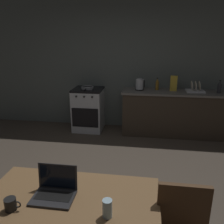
{
  "coord_description": "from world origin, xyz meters",
  "views": [
    {
      "loc": [
        0.59,
        -2.37,
        1.9
      ],
      "look_at": [
        0.1,
        0.98,
        0.82
      ],
      "focal_mm": 37.62,
      "sensor_mm": 36.0,
      "label": 1
    }
  ],
  "objects": [
    {
      "name": "back_wall",
      "position": [
        0.3,
        2.63,
        1.39
      ],
      "size": [
        6.4,
        0.1,
        2.79
      ],
      "primitive_type": "cube",
      "color": "#585F5B",
      "rests_on": "ground_plane"
    },
    {
      "name": "laptop",
      "position": [
        -0.08,
        -0.9,
        0.77
      ],
      "size": [
        0.32,
        0.24,
        0.23
      ],
      "rotation": [
        0.0,
        0.0,
        -0.2
      ],
      "color": "#232326",
      "rests_on": "dining_table"
    },
    {
      "name": "dining_table",
      "position": [
        0.05,
        -0.98,
        0.65
      ],
      "size": [
        1.36,
        0.87,
        0.72
      ],
      "color": "brown",
      "rests_on": "ground_plane"
    },
    {
      "name": "electric_kettle",
      "position": [
        0.47,
        2.28,
        1.01
      ],
      "size": [
        0.18,
        0.16,
        0.23
      ],
      "color": "black",
      "rests_on": "kitchen_counter"
    },
    {
      "name": "stove_oven",
      "position": [
        -0.59,
        2.27,
        0.45
      ],
      "size": [
        0.6,
        0.62,
        0.89
      ],
      "color": "#B7BABF",
      "rests_on": "ground_plane"
    },
    {
      "name": "frying_pan",
      "position": [
        -0.6,
        2.25,
        0.92
      ],
      "size": [
        0.26,
        0.43,
        0.05
      ],
      "color": "gray",
      "rests_on": "stove_oven"
    },
    {
      "name": "kitchen_counter",
      "position": [
        1.21,
        2.28,
        0.45
      ],
      "size": [
        2.16,
        0.64,
        0.89
      ],
      "color": "#382D23",
      "rests_on": "ground_plane"
    },
    {
      "name": "coffee_mug",
      "position": [
        -0.33,
        -1.09,
        0.77
      ],
      "size": [
        0.12,
        0.08,
        0.09
      ],
      "color": "black",
      "rests_on": "dining_table"
    },
    {
      "name": "dish_rack",
      "position": [
        1.55,
        2.28,
        0.94
      ],
      "size": [
        0.34,
        0.26,
        0.21
      ],
      "color": "silver",
      "rests_on": "kitchen_counter"
    },
    {
      "name": "ground_plane",
      "position": [
        0.0,
        0.0,
        0.0
      ],
      "size": [
        12.0,
        12.0,
        0.0
      ],
      "primitive_type": "plane",
      "color": "#473D33"
    },
    {
      "name": "bottle_b",
      "position": [
        0.82,
        2.36,
        1.01
      ],
      "size": [
        0.07,
        0.07,
        0.24
      ],
      "color": "#8C601E",
      "rests_on": "kitchen_counter"
    },
    {
      "name": "cereal_box",
      "position": [
        1.13,
        2.3,
        1.04
      ],
      "size": [
        0.13,
        0.05,
        0.3
      ],
      "color": "gold",
      "rests_on": "kitchen_counter"
    },
    {
      "name": "drinking_glass",
      "position": [
        0.37,
        -1.06,
        0.79
      ],
      "size": [
        0.07,
        0.07,
        0.13
      ],
      "color": "#99B7C6",
      "rests_on": "dining_table"
    },
    {
      "name": "bottle",
      "position": [
        1.97,
        2.23,
        1.01
      ],
      "size": [
        0.07,
        0.07,
        0.24
      ],
      "color": "#2D2D33",
      "rests_on": "kitchen_counter"
    }
  ]
}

